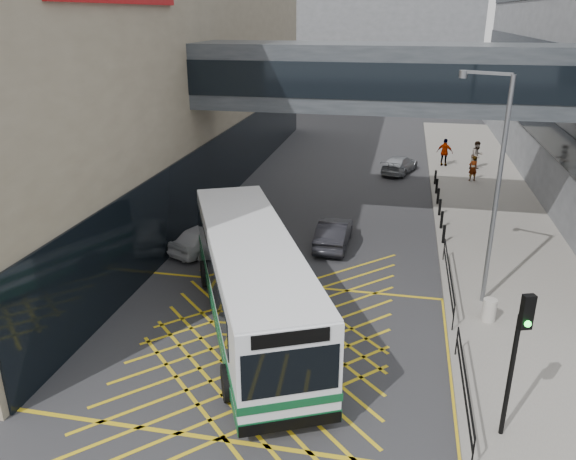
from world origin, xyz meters
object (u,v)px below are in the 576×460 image
Objects in this scene: bus at (251,278)px; pedestrian_b at (477,156)px; litter_bin at (489,310)px; street_lamp at (493,179)px; pedestrian_a at (473,168)px; car_dark at (334,233)px; car_white at (207,237)px; car_silver at (399,164)px; traffic_light at (518,346)px; pedestrian_c at (445,152)px.

bus is 25.02m from pedestrian_b.
street_lamp is at bearing 97.39° from litter_bin.
car_dark is at bearing 35.69° from pedestrian_a.
car_silver is at bearing -94.00° from car_white.
car_white is 5.93m from car_dark.
car_silver is 4.83× the size of litter_bin.
litter_bin is 21.46m from pedestrian_b.
street_lamp reaches higher than traffic_light.
car_dark is at bearing -153.53° from pedestrian_b.
litter_bin is (0.35, 6.00, -2.27)m from traffic_light.
pedestrian_c is at bearing -109.21° from car_dark.
street_lamp reaches higher than car_dark.
car_white is at bearing 17.70° from car_dark.
pedestrian_a is (7.44, 12.36, 0.32)m from car_dark.
litter_bin is at bearing -175.66° from car_white.
car_white is at bearing -164.76° from pedestrian_b.
street_lamp is 4.61m from litter_bin.
pedestrian_c reaches higher than car_white.
bus is at bearing 95.07° from car_silver.
car_silver is at bearing 53.27° from bus.
pedestrian_b reaches higher than car_white.
bus is 14.47× the size of litter_bin.
bus is 2.88× the size of car_dark.
pedestrian_a is 0.83× the size of pedestrian_b.
traffic_light is 7.85m from street_lamp.
car_dark is 2.15× the size of pedestrian_c.
street_lamp is (11.73, -2.77, 4.24)m from car_white.
street_lamp reaches higher than pedestrian_b.
traffic_light is at bearing 114.21° from car_silver.
pedestrian_b is at bearing -176.44° from pedestrian_c.
car_white is 2.14× the size of pedestrian_b.
street_lamp is at bearing -168.96° from car_white.
street_lamp is 17.34m from pedestrian_a.
car_dark is at bearing -138.99° from car_white.
traffic_light reaches higher than litter_bin.
pedestrian_c is (11.53, 17.59, 0.46)m from car_white.
car_white is 21.84m from pedestrian_b.
pedestrian_a is at bearing -120.03° from car_dark.
pedestrian_b is at bearing -104.37° from car_white.
pedestrian_b is 2.19m from pedestrian_c.
pedestrian_b is 1.01× the size of pedestrian_c.
traffic_light is at bearing 63.14° from pedestrian_a.
bus is 7.11m from car_white.
traffic_light reaches higher than bus.
car_dark is 16.93m from pedestrian_c.
car_dark is 5.03× the size of litter_bin.
car_white is at bearing -169.73° from street_lamp.
car_silver is 0.97× the size of traffic_light.
car_white is 2.17× the size of pedestrian_c.
pedestrian_c is at bearing -89.07° from pedestrian_a.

